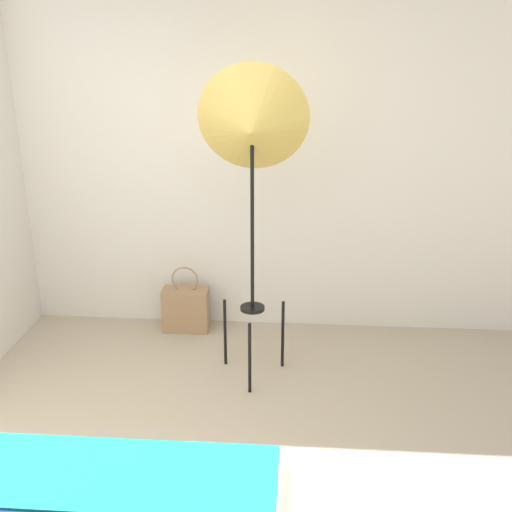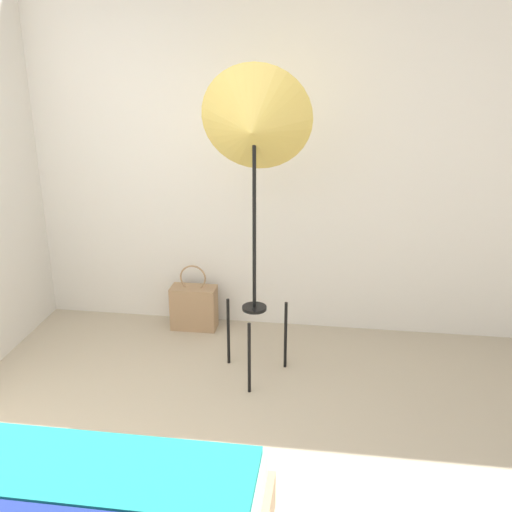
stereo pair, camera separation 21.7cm
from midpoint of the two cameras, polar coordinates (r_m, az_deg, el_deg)
The scene contains 3 objects.
wall_back at distance 4.24m, azimuth -3.17°, elevation 10.16°, with size 8.00×0.05×2.60m.
photo_umbrella at distance 3.38m, azimuth 1.70°, elevation 12.03°, with size 0.64×0.41×1.91m.
tote_bag at distance 4.42m, azimuth -4.53°, elevation -4.86°, with size 0.33×0.16×0.49m.
Camera 2 is at (0.92, -1.89, 2.02)m, focal length 42.00 mm.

